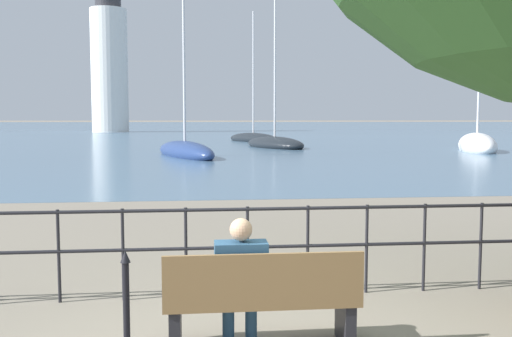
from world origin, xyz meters
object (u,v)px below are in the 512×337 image
object	(u,v)px
seated_person_left	(241,276)
sailboat_2	(275,143)
closed_umbrella	(126,295)
sailboat_1	(185,150)
park_bench	(262,302)
harbor_lighthouse	(109,63)
sailboat_3	(477,145)
sailboat_0	(253,138)

from	to	relation	value
seated_person_left	sailboat_2	distance (m)	35.15
closed_umbrella	sailboat_1	size ratio (longest dim) A/B	0.07
park_bench	harbor_lighthouse	distance (m)	83.73
closed_umbrella	sailboat_1	bearing A→B (deg)	90.05
sailboat_3	harbor_lighthouse	size ratio (longest dim) A/B	0.41
sailboat_0	sailboat_2	xyz separation A→B (m)	(0.50, -10.21, 0.00)
sailboat_1	sailboat_3	world-z (taller)	sailboat_1
park_bench	sailboat_2	bearing A→B (deg)	82.05
closed_umbrella	sailboat_2	distance (m)	35.28
sailboat_0	sailboat_3	distance (m)	20.28
harbor_lighthouse	sailboat_2	bearing A→B (deg)	-68.86
harbor_lighthouse	seated_person_left	bearing A→B (deg)	-80.86
sailboat_0	harbor_lighthouse	bearing A→B (deg)	90.76
closed_umbrella	sailboat_2	bearing A→B (deg)	80.09
sailboat_0	sailboat_1	world-z (taller)	sailboat_1
harbor_lighthouse	park_bench	bearing A→B (deg)	-80.74
seated_person_left	closed_umbrella	bearing A→B (deg)	178.21
seated_person_left	sailboat_0	size ratio (longest dim) A/B	0.10
closed_umbrella	sailboat_3	distance (m)	34.15
closed_umbrella	sailboat_1	world-z (taller)	sailboat_1
park_bench	sailboat_2	world-z (taller)	sailboat_2
sailboat_1	harbor_lighthouse	bearing A→B (deg)	83.48
sailboat_1	seated_person_left	bearing A→B (deg)	-106.46
park_bench	sailboat_0	size ratio (longest dim) A/B	0.15
sailboat_2	harbor_lighthouse	distance (m)	51.58
park_bench	closed_umbrella	xyz separation A→B (m)	(-1.20, 0.11, 0.07)
seated_person_left	sailboat_1	distance (m)	25.94
park_bench	closed_umbrella	bearing A→B (deg)	174.85
closed_umbrella	sailboat_3	size ratio (longest dim) A/B	0.10
harbor_lighthouse	closed_umbrella	bearing A→B (deg)	-81.55
sailboat_1	sailboat_3	size ratio (longest dim) A/B	1.40
sailboat_2	harbor_lighthouse	bearing A→B (deg)	92.04
closed_umbrella	park_bench	bearing A→B (deg)	-5.15
park_bench	sailboat_1	size ratio (longest dim) A/B	0.14
park_bench	sailboat_3	world-z (taller)	sailboat_3
seated_person_left	sailboat_3	bearing A→B (deg)	59.57
seated_person_left	sailboat_2	xyz separation A→B (m)	(5.06, 34.79, -0.36)
seated_person_left	sailboat_0	xyz separation A→B (m)	(4.55, 44.99, -0.36)
sailboat_0	sailboat_3	bearing A→B (deg)	-76.85
seated_person_left	harbor_lighthouse	xyz separation A→B (m)	(-13.20, 81.99, 9.58)
park_bench	sailboat_1	bearing A→B (deg)	92.70
closed_umbrella	sailboat_2	xyz separation A→B (m)	(6.07, 34.76, -0.21)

